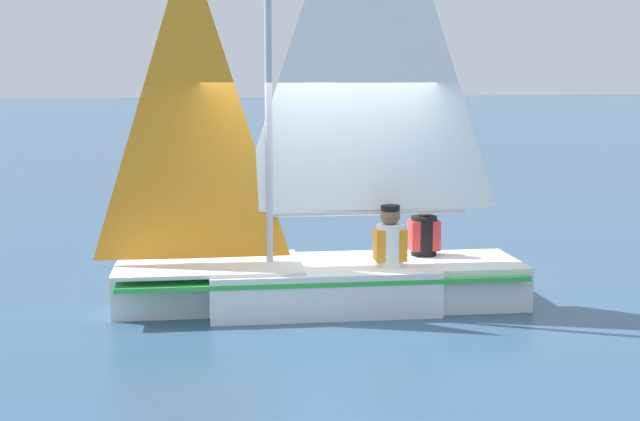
# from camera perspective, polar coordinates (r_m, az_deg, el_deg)

# --- Properties ---
(ground_plane) EXTENTS (260.00, 260.00, 0.00)m
(ground_plane) POSITION_cam_1_polar(r_m,az_deg,el_deg) (10.10, -0.00, -6.13)
(ground_plane) COLOR #2D4C6B
(sailboat_main) EXTENTS (4.70, 2.62, 5.58)m
(sailboat_main) POSITION_cam_1_polar(r_m,az_deg,el_deg) (9.94, 0.18, -1.72)
(sailboat_main) COLOR white
(sailboat_main) RESTS_ON ground_plane
(sailor_helm) EXTENTS (0.40, 0.37, 1.16)m
(sailor_helm) POSITION_cam_1_polar(r_m,az_deg,el_deg) (9.87, 4.49, -2.74)
(sailor_helm) COLOR black
(sailor_helm) RESTS_ON ground_plane
(sailor_crew) EXTENTS (0.40, 0.37, 1.16)m
(sailor_crew) POSITION_cam_1_polar(r_m,az_deg,el_deg) (10.51, 6.66, -2.10)
(sailor_crew) COLOR black
(sailor_crew) RESTS_ON ground_plane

